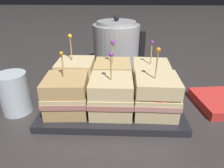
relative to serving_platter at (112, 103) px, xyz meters
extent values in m
plane|color=#383333|center=(0.00, 0.00, -0.01)|extent=(6.00, 6.00, 0.00)
cube|color=#232328|center=(0.00, 0.00, 0.00)|extent=(0.35, 0.24, 0.01)
cube|color=#232328|center=(0.00, 0.00, 0.01)|extent=(0.35, 0.24, 0.01)
cube|color=tan|center=(-0.10, -0.05, 0.03)|extent=(0.10, 0.10, 0.03)
cube|color=tan|center=(-0.10, -0.05, 0.05)|extent=(0.11, 0.11, 0.01)
cube|color=beige|center=(-0.10, -0.05, 0.06)|extent=(0.10, 0.10, 0.01)
cube|color=tan|center=(-0.10, -0.05, 0.08)|extent=(0.10, 0.10, 0.03)
cylinder|color=tan|center=(-0.11, -0.05, 0.12)|extent=(0.00, 0.01, 0.07)
sphere|color=orange|center=(-0.11, -0.05, 0.15)|extent=(0.01, 0.01, 0.01)
cube|color=beige|center=(0.00, -0.05, 0.03)|extent=(0.10, 0.10, 0.03)
cube|color=tan|center=(0.00, -0.05, 0.05)|extent=(0.10, 0.10, 0.01)
cube|color=beige|center=(0.00, -0.05, 0.06)|extent=(0.10, 0.10, 0.01)
cube|color=beige|center=(0.00, -0.05, 0.08)|extent=(0.10, 0.10, 0.03)
cylinder|color=tan|center=(0.00, -0.06, 0.12)|extent=(0.00, 0.01, 0.07)
sphere|color=purple|center=(0.00, -0.06, 0.16)|extent=(0.01, 0.01, 0.01)
cube|color=beige|center=(0.10, -0.05, 0.03)|extent=(0.10, 0.10, 0.03)
cube|color=tan|center=(0.10, -0.05, 0.05)|extent=(0.10, 0.10, 0.01)
cube|color=beige|center=(0.10, -0.05, 0.06)|extent=(0.10, 0.10, 0.01)
cylinder|color=red|center=(0.10, -0.07, 0.07)|extent=(0.06, 0.06, 0.00)
cube|color=beige|center=(0.10, -0.05, 0.08)|extent=(0.10, 0.10, 0.03)
cylinder|color=tan|center=(0.10, -0.06, 0.13)|extent=(0.00, 0.00, 0.08)
sphere|color=orange|center=(0.10, -0.06, 0.17)|extent=(0.01, 0.01, 0.01)
cube|color=beige|center=(-0.10, 0.05, 0.03)|extent=(0.10, 0.10, 0.03)
cube|color=tan|center=(-0.10, 0.05, 0.05)|extent=(0.10, 0.10, 0.01)
cube|color=beige|center=(-0.10, 0.05, 0.06)|extent=(0.10, 0.10, 0.01)
cylinder|color=red|center=(-0.10, 0.03, 0.07)|extent=(0.08, 0.08, 0.00)
cube|color=beige|center=(-0.10, 0.05, 0.08)|extent=(0.10, 0.10, 0.03)
cylinder|color=tan|center=(-0.11, 0.05, 0.13)|extent=(0.00, 0.00, 0.08)
sphere|color=yellow|center=(-0.11, 0.05, 0.17)|extent=(0.01, 0.01, 0.01)
cube|color=tan|center=(0.00, 0.05, 0.03)|extent=(0.10, 0.10, 0.03)
cube|color=tan|center=(0.00, 0.05, 0.05)|extent=(0.10, 0.10, 0.01)
cube|color=beige|center=(0.00, 0.05, 0.06)|extent=(0.10, 0.10, 0.01)
cube|color=#E0B771|center=(0.00, 0.05, 0.08)|extent=(0.10, 0.10, 0.03)
cylinder|color=tan|center=(0.00, 0.05, 0.12)|extent=(0.00, 0.01, 0.07)
sphere|color=purple|center=(0.00, 0.05, 0.15)|extent=(0.01, 0.01, 0.01)
cube|color=beige|center=(0.10, 0.05, 0.03)|extent=(0.10, 0.10, 0.03)
cube|color=tan|center=(0.10, 0.05, 0.05)|extent=(0.11, 0.11, 0.01)
cube|color=beige|center=(0.10, 0.05, 0.06)|extent=(0.10, 0.10, 0.01)
cube|color=beige|center=(0.10, 0.05, 0.08)|extent=(0.10, 0.10, 0.03)
cylinder|color=tan|center=(0.10, 0.04, 0.12)|extent=(0.00, 0.01, 0.07)
sphere|color=purple|center=(0.10, 0.04, 0.15)|extent=(0.01, 0.01, 0.01)
cylinder|color=#B7BABF|center=(0.01, 0.29, 0.07)|extent=(0.17, 0.17, 0.16)
cylinder|color=#B7BABF|center=(0.01, 0.29, 0.16)|extent=(0.14, 0.14, 0.01)
sphere|color=black|center=(0.01, 0.29, 0.18)|extent=(0.02, 0.02, 0.02)
cube|color=black|center=(0.10, 0.29, 0.08)|extent=(0.02, 0.02, 0.10)
cylinder|color=silver|center=(-0.24, -0.03, 0.04)|extent=(0.07, 0.07, 0.10)
cube|color=red|center=(0.30, 0.01, 0.00)|extent=(0.15, 0.15, 0.02)
camera|label=1|loc=(0.02, -0.46, 0.29)|focal=32.00mm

